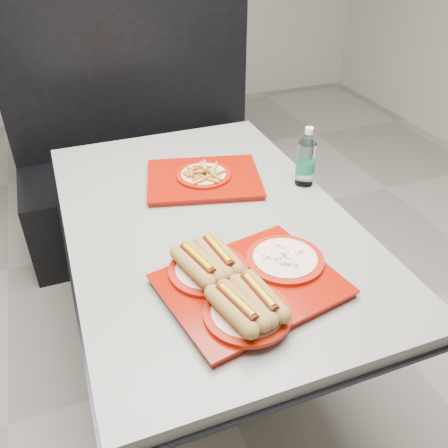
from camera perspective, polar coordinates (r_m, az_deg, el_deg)
name	(u,v)px	position (r m, az deg, el deg)	size (l,w,h in m)	color
ground	(210,364)	(2.09, -1.66, -16.44)	(6.00, 6.00, 0.00)	gray
diner_table	(208,255)	(1.67, -1.99, -3.75)	(0.92, 1.42, 0.75)	black
booth_bench	(144,166)	(2.67, -9.64, 6.94)	(1.30, 0.57, 1.35)	black
tray_near	(244,281)	(1.26, 2.45, -6.88)	(0.51, 0.43, 0.10)	#840F03
tray_far	(204,176)	(1.76, -2.46, 5.74)	(0.48, 0.41, 0.08)	#840F03
water_bottle	(306,160)	(1.74, 9.84, 7.57)	(0.07, 0.07, 0.22)	silver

